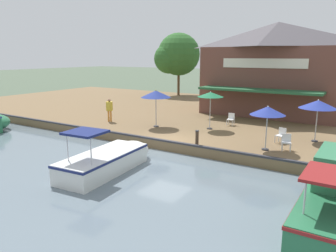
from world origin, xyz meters
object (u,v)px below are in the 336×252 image
Objects in this scene: patio_umbrella_back_row at (318,104)px; cafe_chair_beside_entrance at (281,135)px; cafe_chair_mid_patio at (286,141)px; person_near_entrance at (109,107)px; motorboat_mid_row at (110,158)px; patio_umbrella_mid_patio_right at (211,95)px; waterfront_restaurant at (276,68)px; patio_umbrella_far_corner at (156,94)px; cafe_chair_facing_river at (231,119)px; tree_downstream_bank at (176,55)px; mooring_post at (197,138)px; patio_umbrella_near_quay_edge at (268,111)px.

cafe_chair_beside_entrance is (1.34, -1.57, -1.66)m from patio_umbrella_back_row.
cafe_chair_beside_entrance is 1.46m from cafe_chair_mid_patio.
person_near_entrance reaches higher than cafe_chair_mid_patio.
patio_umbrella_mid_patio_right is at bearing 171.53° from motorboat_mid_row.
waterfront_restaurant is 12.37m from cafe_chair_mid_patio.
patio_umbrella_far_corner is 2.98× the size of cafe_chair_facing_river.
tree_downstream_bank is (-14.73, -18.01, 2.66)m from patio_umbrella_back_row.
cafe_chair_beside_entrance is at bearing 17.19° from waterfront_restaurant.
waterfront_restaurant is at bearing -162.81° from cafe_chair_beside_entrance.
waterfront_restaurant is 14.21m from person_near_entrance.
cafe_chair_facing_river is at bearing -8.65° from waterfront_restaurant.
motorboat_mid_row is 0.77× the size of tree_downstream_bank.
waterfront_restaurant is 13.41m from mooring_post.
motorboat_mid_row is (7.04, 2.17, -2.25)m from patio_umbrella_far_corner.
patio_umbrella_near_quay_edge reaches higher than cafe_chair_mid_patio.
patio_umbrella_far_corner reaches higher than patio_umbrella_near_quay_edge.
patio_umbrella_far_corner is (1.32, -3.42, -0.04)m from patio_umbrella_mid_patio_right.
patio_umbrella_mid_patio_right is 2.95× the size of cafe_chair_mid_patio.
cafe_chair_facing_river is at bearing 113.76° from person_near_entrance.
patio_umbrella_back_row is 0.42× the size of motorboat_mid_row.
cafe_chair_beside_entrance is 0.50× the size of person_near_entrance.
waterfront_restaurant is 1.93× the size of motorboat_mid_row.
patio_umbrella_far_corner is 9.14m from cafe_chair_mid_patio.
waterfront_restaurant is 12.98× the size of cafe_chair_mid_patio.
patio_umbrella_near_quay_edge is 2.77× the size of mooring_post.
patio_umbrella_mid_patio_right is at bearing -21.41° from cafe_chair_facing_river.
waterfront_restaurant is 12.98× the size of cafe_chair_beside_entrance.
mooring_post is at bearing -51.51° from cafe_chair_beside_entrance.
patio_umbrella_back_row is 6.46m from patio_umbrella_mid_patio_right.
motorboat_mid_row is 4.92m from mooring_post.
person_near_entrance is at bearing -77.16° from patio_umbrella_mid_patio_right.
motorboat_mid_row is (17.23, -3.05, -3.80)m from waterfront_restaurant.
patio_umbrella_near_quay_edge reaches higher than motorboat_mid_row.
patio_umbrella_far_corner is at bearing -121.16° from mooring_post.
cafe_chair_beside_entrance is (3.01, 4.16, 0.00)m from cafe_chair_facing_river.
cafe_chair_facing_river is at bearing -125.88° from cafe_chair_beside_entrance.
patio_umbrella_far_corner is at bearing -68.83° from patio_umbrella_mid_patio_right.
mooring_post is (4.30, -5.29, -1.71)m from patio_umbrella_back_row.
cafe_chair_mid_patio is 24.73m from tree_downstream_bank.
mooring_post is at bearing -2.81° from waterfront_restaurant.
person_near_entrance is (1.67, -7.33, -1.22)m from patio_umbrella_mid_patio_right.
patio_umbrella_near_quay_edge is 1.90m from cafe_chair_mid_patio.
motorboat_mid_row is (5.39, -5.81, -2.05)m from patio_umbrella_near_quay_edge.
motorboat_mid_row is at bearing 42.26° from person_near_entrance.
mooring_post is (4.09, 1.16, -1.86)m from patio_umbrella_mid_patio_right.
cafe_chair_facing_river is at bearing 158.59° from patio_umbrella_mid_patio_right.
cafe_chair_facing_river is at bearing 169.05° from motorboat_mid_row.
patio_umbrella_mid_patio_right is 1.47× the size of person_near_entrance.
patio_umbrella_back_row is (8.66, 4.66, -1.67)m from waterfront_restaurant.
mooring_post is at bearing 58.84° from patio_umbrella_far_corner.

